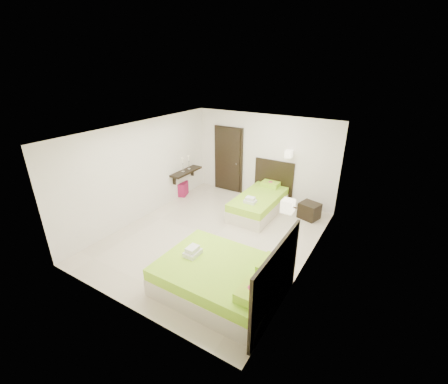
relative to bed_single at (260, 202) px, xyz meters
The scene contains 7 objects.
floor 1.87m from the bed_single, 102.17° to the right, with size 5.50×5.50×0.00m, color beige.
bed_single is the anchor object (origin of this frame).
bed_double 3.46m from the bed_single, 75.99° to the right, with size 2.22×1.88×1.83m.
nightstand 1.37m from the bed_single, 14.40° to the left, with size 0.50×0.44×0.44m, color black.
ottoman 2.72m from the bed_single, behind, with size 0.43×0.43×0.43m, color maroon.
door 1.97m from the bed_single, 150.65° to the left, with size 1.02×0.15×2.14m.
console_shelf 2.53m from the bed_single, behind, with size 0.35×1.20×0.78m.
Camera 1 is at (3.52, -5.30, 3.95)m, focal length 24.00 mm.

